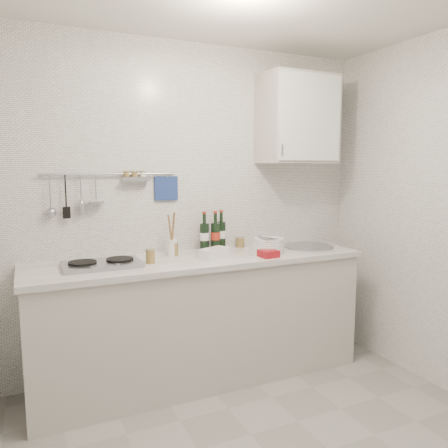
% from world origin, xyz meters
% --- Properties ---
extents(back_wall, '(3.00, 0.02, 2.50)m').
position_xyz_m(back_wall, '(0.00, 1.40, 1.25)').
color(back_wall, silver).
rests_on(back_wall, floor).
extents(counter, '(2.44, 0.64, 0.96)m').
position_xyz_m(counter, '(0.01, 1.10, 0.43)').
color(counter, '#B4ADA6').
rests_on(counter, floor).
extents(wall_rail, '(0.98, 0.09, 0.34)m').
position_xyz_m(wall_rail, '(-0.60, 1.37, 1.43)').
color(wall_rail, '#93969B').
rests_on(wall_rail, back_wall).
extents(wall_cabinet, '(0.60, 0.38, 0.70)m').
position_xyz_m(wall_cabinet, '(0.90, 1.22, 1.95)').
color(wall_cabinet, '#B4ADA6').
rests_on(wall_cabinet, back_wall).
extents(plate_stack_hob, '(0.28, 0.27, 0.02)m').
position_xyz_m(plate_stack_hob, '(-0.65, 1.08, 0.93)').
color(plate_stack_hob, '#4E5AB2').
rests_on(plate_stack_hob, counter).
extents(plate_stack_sink, '(0.30, 0.28, 0.12)m').
position_xyz_m(plate_stack_sink, '(0.53, 1.04, 0.97)').
color(plate_stack_sink, white).
rests_on(plate_stack_sink, counter).
extents(wine_bottles, '(0.23, 0.12, 0.31)m').
position_xyz_m(wine_bottles, '(0.19, 1.28, 1.07)').
color(wine_bottles, black).
rests_on(wine_bottles, counter).
extents(butter_dish, '(0.25, 0.19, 0.07)m').
position_xyz_m(butter_dish, '(0.09, 1.05, 0.95)').
color(butter_dish, white).
rests_on(butter_dish, counter).
extents(strawberry_punnet, '(0.13, 0.13, 0.05)m').
position_xyz_m(strawberry_punnet, '(0.45, 0.90, 0.95)').
color(strawberry_punnet, red).
rests_on(strawberry_punnet, counter).
extents(utensil_crock, '(0.08, 0.08, 0.32)m').
position_xyz_m(utensil_crock, '(-0.17, 1.24, 1.00)').
color(utensil_crock, white).
rests_on(utensil_crock, counter).
extents(jar_a, '(0.07, 0.07, 0.10)m').
position_xyz_m(jar_a, '(-0.16, 1.24, 0.97)').
color(jar_a, olive).
rests_on(jar_a, counter).
extents(jar_b, '(0.07, 0.07, 0.08)m').
position_xyz_m(jar_b, '(0.45, 1.34, 0.96)').
color(jar_b, olive).
rests_on(jar_b, counter).
extents(jar_c, '(0.07, 0.07, 0.08)m').
position_xyz_m(jar_c, '(0.56, 1.20, 0.96)').
color(jar_c, olive).
rests_on(jar_c, counter).
extents(jar_d, '(0.07, 0.07, 0.10)m').
position_xyz_m(jar_d, '(-0.38, 1.06, 0.97)').
color(jar_d, olive).
rests_on(jar_d, counter).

